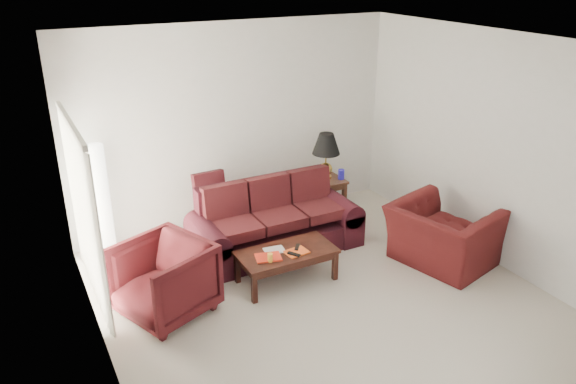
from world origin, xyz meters
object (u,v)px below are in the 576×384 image
at_px(end_table, 324,197).
at_px(armchair_left, 164,280).
at_px(armchair_right, 442,236).
at_px(coffee_table, 286,266).
at_px(sofa, 276,219).
at_px(floor_lamp, 102,202).

bearing_deg(end_table, armchair_left, -154.18).
distance_m(armchair_left, armchair_right, 3.63).
height_order(end_table, coffee_table, end_table).
bearing_deg(end_table, coffee_table, -134.29).
xyz_separation_m(armchair_left, armchair_right, (3.58, -0.58, -0.04)).
bearing_deg(sofa, end_table, 24.58).
bearing_deg(armchair_right, sofa, 38.71).
xyz_separation_m(armchair_right, coffee_table, (-2.04, 0.55, -0.19)).
bearing_deg(armchair_right, coffee_table, 60.34).
height_order(floor_lamp, armchair_right, floor_lamp).
distance_m(sofa, armchair_left, 1.95).
xyz_separation_m(floor_lamp, armchair_left, (0.32, -1.67, -0.37)).
height_order(armchair_left, armchair_right, armchair_left).
bearing_deg(sofa, floor_lamp, 151.07).
bearing_deg(armchair_right, end_table, 1.86).
xyz_separation_m(sofa, armchair_left, (-1.79, -0.76, -0.04)).
relative_size(end_table, armchair_left, 0.63).
distance_m(floor_lamp, coffee_table, 2.60).
height_order(sofa, armchair_right, sofa).
bearing_deg(floor_lamp, end_table, -3.93).
distance_m(armchair_right, coffee_table, 2.12).
xyz_separation_m(sofa, coffee_table, (-0.25, -0.79, -0.26)).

